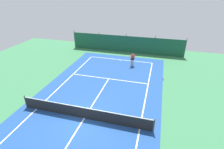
# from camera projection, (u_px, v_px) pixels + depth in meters

# --- Properties ---
(ground_plane) EXTENTS (36.00, 36.00, 0.00)m
(ground_plane) POSITION_uv_depth(u_px,v_px,m) (84.00, 118.00, 13.10)
(ground_plane) COLOR #387A4C
(court_surface) EXTENTS (11.02, 26.60, 0.01)m
(court_surface) POSITION_uv_depth(u_px,v_px,m) (84.00, 118.00, 13.09)
(court_surface) COLOR #1E478C
(court_surface) RESTS_ON ground
(tennis_net) EXTENTS (10.12, 0.10, 1.10)m
(tennis_net) POSITION_uv_depth(u_px,v_px,m) (84.00, 113.00, 12.86)
(tennis_net) COLOR black
(tennis_net) RESTS_ON ground
(back_fence) EXTENTS (16.30, 0.98, 2.70)m
(back_fence) POSITION_uv_depth(u_px,v_px,m) (126.00, 47.00, 26.14)
(back_fence) COLOR #195138
(back_fence) RESTS_ON ground
(tennis_player) EXTENTS (0.57, 0.82, 1.64)m
(tennis_player) POSITION_uv_depth(u_px,v_px,m) (132.00, 58.00, 21.22)
(tennis_player) COLOR #9E7051
(tennis_player) RESTS_ON ground
(tennis_ball_near_player) EXTENTS (0.07, 0.07, 0.07)m
(tennis_ball_near_player) POSITION_uv_depth(u_px,v_px,m) (127.00, 58.00, 23.85)
(tennis_ball_near_player) COLOR #CCDB33
(tennis_ball_near_player) RESTS_ON ground
(water_bottle) EXTENTS (0.08, 0.08, 0.24)m
(water_bottle) POSITION_uv_depth(u_px,v_px,m) (163.00, 79.00, 18.33)
(water_bottle) COLOR #D84C38
(water_bottle) RESTS_ON ground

